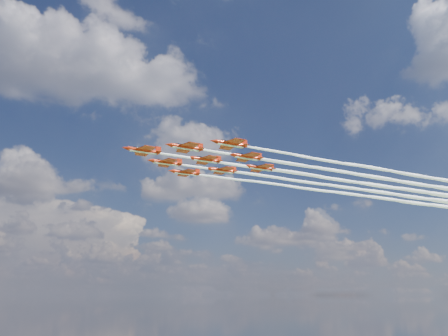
# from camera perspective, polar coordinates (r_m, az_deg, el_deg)

# --- Properties ---
(jet_lead) EXTENTS (152.61, 42.14, 2.65)m
(jet_lead) POSITION_cam_1_polar(r_m,az_deg,el_deg) (155.79, 16.92, -1.78)
(jet_lead) COLOR #BA210A
(jet_row2_port) EXTENTS (152.61, 42.14, 2.65)m
(jet_row2_port) POSITION_cam_1_polar(r_m,az_deg,el_deg) (157.11, 21.25, -1.49)
(jet_row2_port) COLOR #BA210A
(jet_row2_starb) EXTENTS (152.61, 42.14, 2.65)m
(jet_row2_starb) POSITION_cam_1_polar(r_m,az_deg,el_deg) (167.32, 17.42, -2.71)
(jet_row2_starb) COLOR #BA210A
(jet_row3_port) EXTENTS (152.61, 42.14, 2.65)m
(jet_row3_port) POSITION_cam_1_polar(r_m,az_deg,el_deg) (159.32, 25.48, -1.19)
(jet_row3_port) COLOR #BA210A
(jet_row3_centre) EXTENTS (152.61, 42.14, 2.65)m
(jet_row3_centre) POSITION_cam_1_polar(r_m,az_deg,el_deg) (168.71, 21.45, -2.43)
(jet_row3_centre) COLOR #BA210A
(jet_row3_starb) EXTENTS (152.61, 42.14, 2.65)m
(jet_row3_starb) POSITION_cam_1_polar(r_m,az_deg,el_deg) (178.91, 17.85, -3.52)
(jet_row3_starb) COLOR #BA210A
(jet_row4_port) EXTENTS (152.61, 42.14, 2.65)m
(jet_row4_port) POSITION_cam_1_polar(r_m,az_deg,el_deg) (170.91, 25.39, -2.14)
(jet_row4_port) COLOR #BA210A
(jet_row4_starb) EXTENTS (152.61, 42.14, 2.65)m
(jet_row4_starb) POSITION_cam_1_polar(r_m,az_deg,el_deg) (180.34, 21.62, -3.25)
(jet_row4_starb) COLOR #BA210A
(jet_tail) EXTENTS (152.61, 42.14, 2.65)m
(jet_tail) POSITION_cam_1_polar(r_m,az_deg,el_deg) (182.54, 25.31, -2.97)
(jet_tail) COLOR #BA210A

